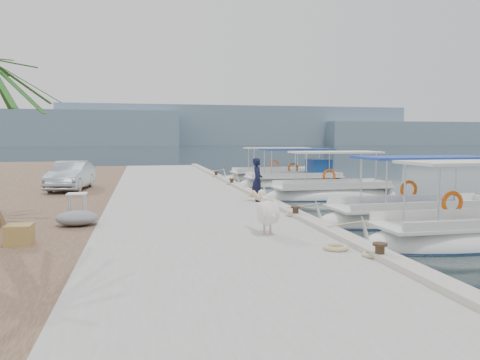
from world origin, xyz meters
name	(u,v)px	position (x,y,z in m)	size (l,w,h in m)	color
ground	(274,215)	(0.00, 0.00, 0.00)	(400.00, 400.00, 0.00)	black
concrete_quay	(182,195)	(-3.00, 5.00, 0.25)	(6.00, 40.00, 0.50)	#999894
quay_curb	(240,187)	(-0.22, 5.00, 0.56)	(0.44, 40.00, 0.12)	#A9A496
cobblestone_strip	(68,197)	(-8.00, 5.00, 0.25)	(4.00, 40.00, 0.50)	brown
distant_hills	(216,129)	(29.61, 201.49, 7.61)	(330.00, 60.00, 18.00)	gray
fishing_caique_a	(464,240)	(3.57, -5.82, 0.13)	(5.96, 2.04, 2.83)	silver
fishing_caique_b	(418,219)	(4.30, -2.55, 0.12)	(7.42, 2.30, 2.83)	silver
fishing_caique_c	(331,196)	(4.02, 4.15, 0.13)	(6.86, 2.12, 2.83)	silver
fishing_caique_d	(295,183)	(4.26, 10.19, 0.19)	(7.12, 2.16, 2.83)	silver
fishing_caique_e	(274,178)	(4.22, 14.63, 0.12)	(7.26, 2.22, 2.83)	silver
mooring_bollards	(255,192)	(-0.35, 1.50, 0.69)	(0.28, 20.28, 0.33)	black
pelican	(267,212)	(-1.83, -5.70, 1.04)	(0.56, 1.37, 1.06)	tan
fisherman	(257,180)	(-0.60, 0.16, 1.31)	(0.59, 0.39, 1.62)	black
parked_car	(71,176)	(-7.94, 5.78, 1.15)	(1.38, 3.96, 1.30)	#A4B1BC
wooden_crate	(19,235)	(-7.44, -5.67, 0.72)	(0.55, 0.55, 0.44)	olive
tarp_bundle	(77,218)	(-6.50, -3.56, 0.70)	(1.10, 0.90, 0.40)	slate
folding_table	(77,200)	(-6.65, -2.29, 1.02)	(0.55, 0.55, 0.73)	silver
rope_coil	(336,247)	(-0.84, -7.55, 0.55)	(0.54, 0.54, 0.10)	#C6B284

